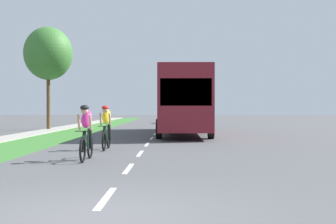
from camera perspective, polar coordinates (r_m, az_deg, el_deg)
The scene contains 10 objects.
ground_plane at distance 26.03m, azimuth -1.58°, elevation -2.72°, with size 120.00×120.00×0.00m, color #4C4C4F.
grass_verge at distance 26.70m, azimuth -12.19°, elevation -2.64°, with size 2.66×70.00×0.01m, color #38722D.
sidewalk_concrete at distance 27.24m, azimuth -16.41°, elevation -2.58°, with size 1.46×70.00×0.10m, color #9E998E.
lane_markings_center at distance 30.02m, azimuth -1.23°, elevation -2.27°, with size 0.12×54.30×0.01m.
cyclist_lead at distance 12.57m, azimuth -10.64°, elevation -2.58°, with size 0.42×1.72×1.58m.
cyclist_trailing at distance 15.66m, azimuth -8.08°, elevation -1.95°, with size 0.42×1.72×1.58m.
bus_maroon at distance 24.71m, azimuth 2.03°, elevation 1.70°, with size 2.78×11.60×3.48m.
pickup_black at distance 42.14m, azimuth 1.68°, elevation -0.32°, with size 2.22×5.10×1.64m.
sedan_white at distance 51.85m, azimuth 1.58°, elevation -0.21°, with size 1.98×4.30×1.52m.
street_tree_near at distance 30.67m, azimuth -15.39°, elevation 7.36°, with size 3.24×3.24×6.92m.
Camera 1 is at (1.16, -5.96, 1.51)m, focal length 46.62 mm.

